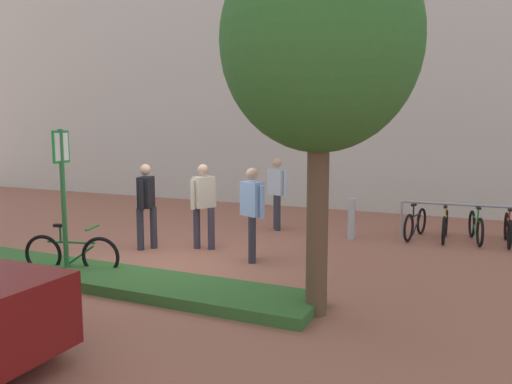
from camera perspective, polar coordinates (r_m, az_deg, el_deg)
name	(u,v)px	position (r m, az deg, el deg)	size (l,w,h in m)	color
ground_plane	(178,261)	(9.27, -9.04, -7.87)	(60.00, 60.00, 0.00)	#9E5B47
building_facade	(309,44)	(15.96, 6.10, 16.62)	(28.00, 1.20, 10.00)	beige
planter_strip	(103,277)	(8.28, -17.26, -9.40)	(7.00, 1.10, 0.16)	#336028
tree_sidewalk	(320,43)	(6.37, 7.43, 16.65)	(2.48, 2.48, 4.85)	brown
parking_sign_post	(63,181)	(8.51, -21.44, 1.15)	(0.08, 0.36, 2.41)	#2D7238
bike_at_sign	(72,254)	(8.79, -20.51, -6.75)	(1.64, 0.56, 0.86)	black
bike_rack_cluster	(492,227)	(11.58, 25.58, -3.70)	(3.76, 1.71, 0.83)	#99999E
bollard_steel	(351,219)	(11.04, 10.97, -3.07)	(0.16, 0.16, 0.90)	#ADADB2
person_shirt_white	(277,189)	(11.79, 2.45, 0.34)	(0.58, 0.36, 1.72)	#2D2D38
person_shirt_blue	(204,201)	(9.92, -6.07, -1.02)	(0.44, 0.56, 1.72)	#383342
person_casual_tan	(252,208)	(8.94, -0.45, -1.90)	(0.57, 0.37, 1.72)	#2D2D38
person_suited_dark	(146,201)	(10.09, -12.57, -1.01)	(0.35, 0.59, 1.72)	#2D2D38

